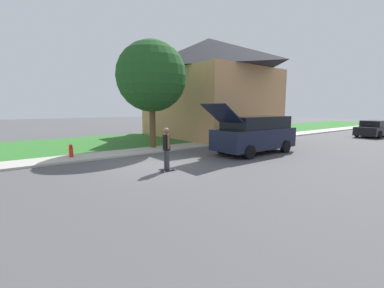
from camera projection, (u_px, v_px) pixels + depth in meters
name	position (u px, v px, depth m)	size (l,w,h in m)	color
ground_plane	(157.00, 165.00, 11.35)	(120.00, 120.00, 0.00)	#49494C
lawn	(172.00, 138.00, 21.25)	(10.00, 80.00, 0.08)	#2D6B28
sidewalk	(207.00, 144.00, 17.78)	(1.80, 80.00, 0.10)	#ADA89E
house	(208.00, 86.00, 22.34)	(11.00, 8.58, 8.31)	tan
lawn_tree_near	(152.00, 77.00, 15.34)	(4.22, 4.22, 6.41)	brown
suv_parked	(255.00, 134.00, 14.20)	(2.16, 5.67, 2.72)	black
car_down_street	(374.00, 129.00, 22.60)	(1.88, 4.54, 1.43)	black
skateboarder	(167.00, 147.00, 10.21)	(0.41, 0.23, 1.73)	#38383D
skateboard	(169.00, 169.00, 10.28)	(0.21, 0.82, 0.10)	black
fire_hydrant	(71.00, 151.00, 12.63)	(0.20, 0.20, 0.64)	red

